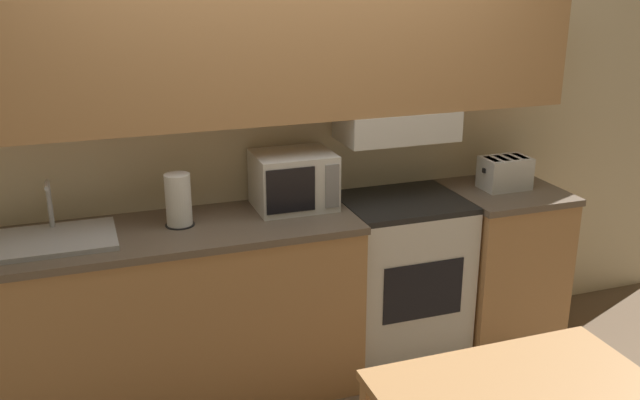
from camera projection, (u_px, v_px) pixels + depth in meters
name	position (u px, v px, depth m)	size (l,w,h in m)	color
ground_plane	(281.00, 347.00, 4.19)	(16.00, 16.00, 0.00)	brown
wall_back	(282.00, 102.00, 3.67)	(5.48, 0.38, 2.55)	beige
lower_counter_main	(176.00, 316.00, 3.58)	(1.84, 0.62, 0.94)	tan
lower_counter_right_stub	(499.00, 265.00, 4.17)	(0.60, 0.62, 0.94)	tan
stove_range	(400.00, 279.00, 3.99)	(0.65, 0.56, 0.94)	silver
microwave	(293.00, 180.00, 3.68)	(0.40, 0.33, 0.29)	silver
toaster	(505.00, 173.00, 4.00)	(0.28, 0.18, 0.18)	silver
sink_basin	(53.00, 239.00, 3.26)	(0.56, 0.40, 0.26)	#B7BABF
paper_towel_roll	(178.00, 200.00, 3.43)	(0.14, 0.14, 0.26)	black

